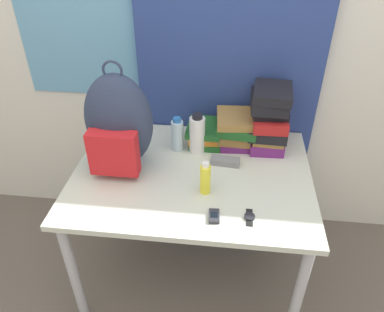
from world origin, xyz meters
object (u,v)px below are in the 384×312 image
at_px(book_stack_left, 205,133).
at_px(backpack, 118,124).
at_px(sports_bottle, 197,134).
at_px(sunglasses_case, 225,161).
at_px(sunscreen_bottle, 205,179).
at_px(book_stack_right, 269,118).
at_px(wristwatch, 249,217).
at_px(cell_phone, 214,216).
at_px(water_bottle, 177,135).
at_px(book_stack_center, 235,128).

bearing_deg(book_stack_left, backpack, -147.76).
relative_size(sports_bottle, sunglasses_case, 1.46).
relative_size(book_stack_left, sunscreen_bottle, 1.38).
xyz_separation_m(book_stack_right, sunscreen_bottle, (-0.30, -0.44, -0.09)).
height_order(sports_bottle, sunscreen_bottle, sports_bottle).
relative_size(book_stack_left, wristwatch, 2.24).
xyz_separation_m(book_stack_right, wristwatch, (-0.09, -0.59, -0.16)).
relative_size(backpack, wristwatch, 5.28).
relative_size(book_stack_right, sunscreen_bottle, 2.03).
height_order(cell_phone, wristwatch, cell_phone).
height_order(backpack, wristwatch, backpack).
height_order(backpack, sunglasses_case, backpack).
bearing_deg(book_stack_right, sports_bottle, -163.74).
bearing_deg(book_stack_left, water_bottle, -148.53).
xyz_separation_m(backpack, sports_bottle, (0.37, 0.16, -0.13)).
distance_m(water_bottle, wristwatch, 0.63).
bearing_deg(sports_bottle, backpack, -156.92).
bearing_deg(book_stack_right, sunglasses_case, -135.62).
xyz_separation_m(backpack, book_stack_left, (0.41, 0.26, -0.18)).
distance_m(sports_bottle, sunglasses_case, 0.21).
height_order(water_bottle, wristwatch, water_bottle).
distance_m(sunscreen_bottle, wristwatch, 0.27).
bearing_deg(book_stack_center, sports_bottle, -151.87).
xyz_separation_m(water_bottle, cell_phone, (0.23, -0.51, -0.08)).
distance_m(backpack, book_stack_right, 0.79).
bearing_deg(backpack, sunscreen_bottle, -21.83).
bearing_deg(water_bottle, backpack, -147.34).
height_order(backpack, book_stack_left, backpack).
xyz_separation_m(water_bottle, sports_bottle, (0.11, -0.01, 0.02)).
height_order(book_stack_left, cell_phone, book_stack_left).
relative_size(book_stack_left, water_bottle, 1.22).
xyz_separation_m(backpack, wristwatch, (0.65, -0.33, -0.23)).
bearing_deg(backpack, water_bottle, 32.66).
xyz_separation_m(backpack, book_stack_center, (0.57, 0.27, -0.14)).
bearing_deg(book_stack_center, sunglasses_case, -102.02).
height_order(book_stack_left, wristwatch, book_stack_left).
distance_m(book_stack_left, sunglasses_case, 0.24).
relative_size(book_stack_left, sports_bottle, 1.04).
bearing_deg(sports_bottle, book_stack_center, 28.13).
distance_m(book_stack_center, sunglasses_case, 0.23).
bearing_deg(sunglasses_case, book_stack_center, 77.98).
relative_size(book_stack_right, sports_bottle, 1.53).
distance_m(backpack, sunglasses_case, 0.57).
relative_size(water_bottle, wristwatch, 1.84).
height_order(book_stack_center, cell_phone, book_stack_center).
bearing_deg(backpack, wristwatch, -26.85).
bearing_deg(backpack, book_stack_right, 19.73).
relative_size(sports_bottle, cell_phone, 2.69).
relative_size(water_bottle, cell_phone, 2.30).
xyz_separation_m(book_stack_right, sunglasses_case, (-0.22, -0.21, -0.15)).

